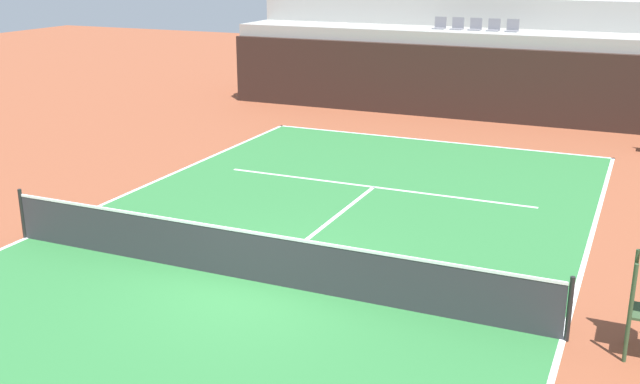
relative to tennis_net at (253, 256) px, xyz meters
name	(u,v)px	position (x,y,z in m)	size (l,w,h in m)	color
ground_plane	(254,281)	(0.00, 0.00, -0.51)	(80.00, 80.00, 0.00)	brown
court_surface	(254,281)	(0.00, 0.00, -0.50)	(11.00, 24.00, 0.01)	#2D7238
baseline_far	(433,141)	(0.00, 11.95, -0.50)	(11.00, 0.10, 0.00)	white
sideline_left	(27,238)	(-5.45, 0.00, -0.50)	(0.10, 24.00, 0.00)	white
sideline_right	(563,339)	(5.45, 0.00, -0.50)	(0.10, 24.00, 0.00)	white
service_line_far	(374,187)	(0.00, 6.40, -0.50)	(8.26, 0.10, 0.00)	white
centre_service_line	(324,226)	(0.00, 3.20, -0.50)	(0.10, 6.40, 0.00)	white
back_wall	(463,83)	(0.00, 15.71, 0.79)	(18.52, 0.30, 2.60)	black
stands_tier_lower	(472,72)	(0.00, 17.06, 1.02)	(18.52, 2.40, 3.06)	#9E9E99
stands_tier_upper	(487,50)	(0.00, 19.46, 1.56)	(18.52, 2.40, 4.14)	#9E9E99
seating_row_lower	(475,27)	(0.00, 17.16, 2.68)	(3.14, 0.44, 0.44)	slate
tennis_net	(253,256)	(0.00, 0.00, 0.00)	(11.08, 0.08, 1.07)	black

